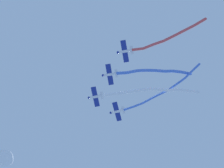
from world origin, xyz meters
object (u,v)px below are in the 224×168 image
(airplane_left_wing, at_px, (110,74))
(airplane_right_wing, at_px, (117,111))
(airplane_slot, at_px, (125,51))
(airplane_lead, at_px, (95,97))

(airplane_left_wing, relative_size, airplane_right_wing, 1.02)
(airplane_right_wing, bearing_deg, airplane_left_wing, 93.50)
(airplane_slot, bearing_deg, airplane_left_wing, -48.33)
(airplane_lead, bearing_deg, airplane_left_wing, 131.88)
(airplane_left_wing, height_order, airplane_slot, airplane_left_wing)
(airplane_right_wing, distance_m, airplane_slot, 19.09)
(airplane_lead, height_order, airplane_slot, airplane_lead)
(airplane_lead, bearing_deg, airplane_right_wing, -132.05)
(airplane_slot, bearing_deg, airplane_lead, -48.34)
(airplane_right_wing, xyz_separation_m, airplane_slot, (-18.84, 2.97, -0.60))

